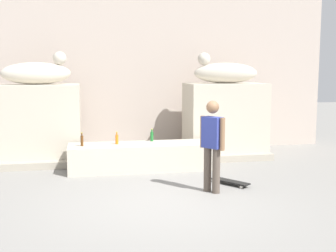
{
  "coord_description": "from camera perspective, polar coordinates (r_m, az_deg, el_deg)",
  "views": [
    {
      "loc": [
        -1.18,
        -6.86,
        2.23
      ],
      "look_at": [
        0.41,
        1.63,
        1.1
      ],
      "focal_mm": 46.7,
      "sensor_mm": 36.0,
      "label": 1
    }
  ],
  "objects": [
    {
      "name": "ground_plane",
      "position": [
        7.31,
        -0.85,
        -10.32
      ],
      "size": [
        40.0,
        40.0,
        0.0
      ],
      "primitive_type": "plane",
      "color": "gray"
    },
    {
      "name": "facade_wall",
      "position": [
        12.21,
        -5.15,
        8.8
      ],
      "size": [
        11.1,
        0.6,
        5.04
      ],
      "primitive_type": "cube",
      "color": "#BFAEA1",
      "rests_on": "ground_plane"
    },
    {
      "name": "pedestal_left",
      "position": [
        10.85,
        -16.59,
        0.28
      ],
      "size": [
        1.97,
        1.26,
        1.87
      ],
      "primitive_type": "cube",
      "color": "beige",
      "rests_on": "ground_plane"
    },
    {
      "name": "pedestal_right",
      "position": [
        11.35,
        7.41,
        0.83
      ],
      "size": [
        1.97,
        1.26,
        1.87
      ],
      "primitive_type": "cube",
      "color": "beige",
      "rests_on": "ground_plane"
    },
    {
      "name": "statue_reclining_left",
      "position": [
        10.78,
        -16.64,
        6.72
      ],
      "size": [
        1.67,
        0.82,
        0.78
      ],
      "rotation": [
        0.0,
        0.0,
        0.17
      ],
      "color": "beige",
      "rests_on": "pedestal_left"
    },
    {
      "name": "statue_reclining_right",
      "position": [
        11.27,
        7.33,
        6.99
      ],
      "size": [
        1.68,
        0.87,
        0.78
      ],
      "rotation": [
        0.0,
        0.0,
        2.94
      ],
      "color": "beige",
      "rests_on": "pedestal_right"
    },
    {
      "name": "ledge_block",
      "position": [
        9.76,
        -3.49,
        -4.01
      ],
      "size": [
        3.2,
        0.9,
        0.58
      ],
      "primitive_type": "cube",
      "color": "beige",
      "rests_on": "ground_plane"
    },
    {
      "name": "skater",
      "position": [
        7.9,
        5.79,
        -2.11
      ],
      "size": [
        0.37,
        0.46,
        1.67
      ],
      "rotation": [
        0.0,
        0.0,
        5.33
      ],
      "color": "brown",
      "rests_on": "ground_plane"
    },
    {
      "name": "skateboard",
      "position": [
        8.61,
        8.13,
        -7.18
      ],
      "size": [
        0.63,
        0.76,
        0.08
      ],
      "rotation": [
        0.0,
        0.0,
        5.34
      ],
      "color": "black",
      "rests_on": "ground_plane"
    },
    {
      "name": "bottle_orange",
      "position": [
        9.7,
        -6.69,
        -1.71
      ],
      "size": [
        0.07,
        0.07,
        0.27
      ],
      "color": "orange",
      "rests_on": "ledge_block"
    },
    {
      "name": "bottle_green",
      "position": [
        10.03,
        -2.12,
        -1.33
      ],
      "size": [
        0.07,
        0.07,
        0.29
      ],
      "color": "#1E722D",
      "rests_on": "ledge_block"
    },
    {
      "name": "bottle_brown",
      "position": [
        9.56,
        -11.17,
        -1.86
      ],
      "size": [
        0.06,
        0.06,
        0.3
      ],
      "color": "#593314",
      "rests_on": "ledge_block"
    },
    {
      "name": "stair_step",
      "position": [
        10.36,
        -3.88,
        -4.53
      ],
      "size": [
        6.62,
        0.5,
        0.16
      ],
      "primitive_type": "cube",
      "color": "#A9A08F",
      "rests_on": "ground_plane"
    }
  ]
}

